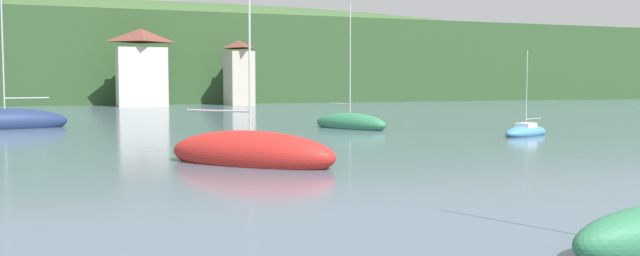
{
  "coord_description": "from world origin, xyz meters",
  "views": [
    {
      "loc": [
        -10.36,
        19.8,
        3.15
      ],
      "look_at": [
        0.0,
        46.54,
        1.21
      ],
      "focal_mm": 38.34,
      "sensor_mm": 36.0,
      "label": 1
    }
  ],
  "objects_px": {
    "shore_building_central": "(239,74)",
    "sailboat_mid_7": "(250,154)",
    "sailboat_mid_6": "(526,132)",
    "sailboat_far_1": "(5,122)",
    "sailboat_far_4": "(350,123)",
    "shore_building_westcentral": "(141,69)"
  },
  "relations": [
    {
      "from": "sailboat_mid_6",
      "to": "shore_building_central",
      "type": "bearing_deg",
      "value": -111.41
    },
    {
      "from": "shore_building_westcentral",
      "to": "sailboat_mid_6",
      "type": "relative_size",
      "value": 1.91
    },
    {
      "from": "shore_building_westcentral",
      "to": "sailboat_far_1",
      "type": "distance_m",
      "value": 42.54
    },
    {
      "from": "sailboat_mid_6",
      "to": "sailboat_far_1",
      "type": "bearing_deg",
      "value": -54.95
    },
    {
      "from": "sailboat_mid_6",
      "to": "sailboat_mid_7",
      "type": "distance_m",
      "value": 20.32
    },
    {
      "from": "sailboat_far_4",
      "to": "sailboat_mid_7",
      "type": "bearing_deg",
      "value": -56.55
    },
    {
      "from": "shore_building_central",
      "to": "sailboat_far_1",
      "type": "xyz_separation_m",
      "value": [
        -26.49,
        -40.28,
        -3.83
      ]
    },
    {
      "from": "shore_building_central",
      "to": "sailboat_far_4",
      "type": "height_order",
      "value": "shore_building_central"
    },
    {
      "from": "shore_building_westcentral",
      "to": "shore_building_central",
      "type": "bearing_deg",
      "value": 0.92
    },
    {
      "from": "sailboat_far_1",
      "to": "shore_building_central",
      "type": "bearing_deg",
      "value": -136.54
    },
    {
      "from": "shore_building_westcentral",
      "to": "sailboat_far_4",
      "type": "bearing_deg",
      "value": -80.35
    },
    {
      "from": "shore_building_westcentral",
      "to": "sailboat_far_1",
      "type": "height_order",
      "value": "sailboat_far_1"
    },
    {
      "from": "sailboat_mid_6",
      "to": "shore_building_westcentral",
      "type": "bearing_deg",
      "value": -98.89
    },
    {
      "from": "shore_building_westcentral",
      "to": "sailboat_mid_7",
      "type": "bearing_deg",
      "value": -93.06
    },
    {
      "from": "shore_building_westcentral",
      "to": "sailboat_far_4",
      "type": "distance_m",
      "value": 49.03
    },
    {
      "from": "shore_building_central",
      "to": "sailboat_mid_7",
      "type": "relative_size",
      "value": 0.82
    },
    {
      "from": "shore_building_westcentral",
      "to": "sailboat_far_4",
      "type": "relative_size",
      "value": 1.12
    },
    {
      "from": "shore_building_central",
      "to": "sailboat_far_1",
      "type": "distance_m",
      "value": 48.36
    },
    {
      "from": "shore_building_central",
      "to": "sailboat_mid_7",
      "type": "bearing_deg",
      "value": -104.06
    },
    {
      "from": "shore_building_central",
      "to": "sailboat_far_1",
      "type": "relative_size",
      "value": 0.82
    },
    {
      "from": "sailboat_far_4",
      "to": "sailboat_mid_7",
      "type": "relative_size",
      "value": 0.82
    },
    {
      "from": "sailboat_far_1",
      "to": "sailboat_far_4",
      "type": "xyz_separation_m",
      "value": [
        21.77,
        -8.06,
        -0.1
      ]
    }
  ]
}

